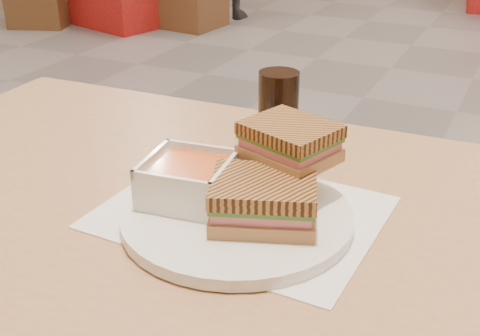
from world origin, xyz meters
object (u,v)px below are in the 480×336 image
at_px(plate, 237,217).
at_px(cola_glass, 278,114).
at_px(main_table, 222,270).
at_px(soup_bowl, 188,182).
at_px(panini_lower, 264,200).

bearing_deg(plate, cola_glass, 99.70).
distance_m(main_table, plate, 0.14).
relative_size(plate, soup_bowl, 2.47).
xyz_separation_m(soup_bowl, cola_glass, (0.03, 0.22, 0.02)).
bearing_deg(plate, panini_lower, -6.88).
xyz_separation_m(plate, soup_bowl, (-0.07, 0.00, 0.03)).
bearing_deg(cola_glass, panini_lower, -71.34).
distance_m(main_table, panini_lower, 0.19).
xyz_separation_m(main_table, panini_lower, (0.08, -0.05, 0.16)).
bearing_deg(panini_lower, plate, 173.12).
bearing_deg(plate, soup_bowl, 177.75).
distance_m(plate, panini_lower, 0.05).
bearing_deg(main_table, soup_bowl, -123.97).
height_order(main_table, cola_glass, cola_glass).
relative_size(plate, panini_lower, 1.90).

